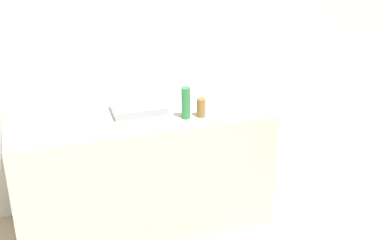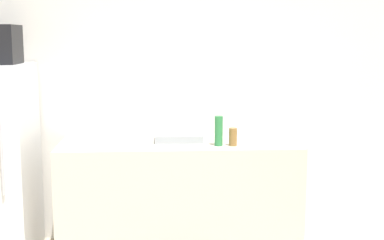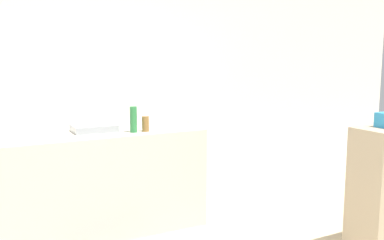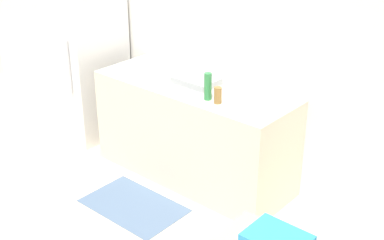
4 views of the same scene
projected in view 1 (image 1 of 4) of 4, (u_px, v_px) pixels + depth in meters
wall_back at (143, 46)px, 4.05m from camera, size 8.00×0.06×2.60m
counter at (142, 169)px, 4.05m from camera, size 1.89×0.69×0.92m
sink_basin at (138, 108)px, 3.87m from camera, size 0.38×0.27×0.06m
bottle_tall at (186, 103)px, 3.74m from camera, size 0.06×0.06×0.23m
bottle_short at (201, 108)px, 3.78m from camera, size 0.06×0.06×0.14m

